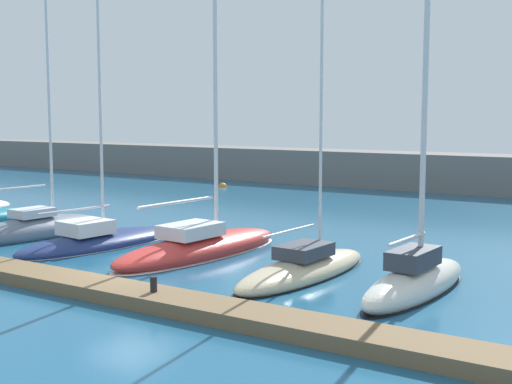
# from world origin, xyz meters

# --- Properties ---
(ground_plane) EXTENTS (120.00, 120.00, 0.00)m
(ground_plane) POSITION_xyz_m (0.00, 0.00, 0.00)
(ground_plane) COLOR #1E567A
(dock_pier) EXTENTS (39.79, 1.51, 0.40)m
(dock_pier) POSITION_xyz_m (0.00, -1.80, 0.20)
(dock_pier) COLOR brown
(dock_pier) RESTS_ON ground_plane
(breakwater_seawall) EXTENTS (108.00, 3.89, 2.64)m
(breakwater_seawall) POSITION_xyz_m (0.00, 31.71, 1.32)
(breakwater_seawall) COLOR slate
(breakwater_seawall) RESTS_ON ground_plane
(sailboat_slate_third) EXTENTS (2.72, 7.16, 12.19)m
(sailboat_slate_third) POSITION_xyz_m (-9.12, 3.78, 0.35)
(sailboat_slate_third) COLOR slate
(sailboat_slate_third) RESTS_ON ground_plane
(sailboat_navy_fourth) EXTENTS (3.39, 7.96, 14.10)m
(sailboat_navy_fourth) POSITION_xyz_m (-5.13, 3.60, 0.26)
(sailboat_navy_fourth) COLOR navy
(sailboat_navy_fourth) RESTS_ON ground_plane
(sailboat_red_fifth) EXTENTS (3.12, 9.03, 17.75)m
(sailboat_red_fifth) POSITION_xyz_m (-0.52, 4.49, 0.44)
(sailboat_red_fifth) COLOR #B72D28
(sailboat_red_fifth) RESTS_ON ground_plane
(sailboat_sand_sixth) EXTENTS (2.39, 7.49, 16.25)m
(sailboat_sand_sixth) POSITION_xyz_m (4.52, 3.67, 0.28)
(sailboat_sand_sixth) COLOR beige
(sailboat_sand_sixth) RESTS_ON ground_plane
(sailboat_ivory_seventh) EXTENTS (1.97, 6.68, 14.82)m
(sailboat_ivory_seventh) POSITION_xyz_m (8.46, 3.52, 0.52)
(sailboat_ivory_seventh) COLOR silver
(sailboat_ivory_seventh) RESTS_ON ground_plane
(mooring_buoy_orange) EXTENTS (0.61, 0.61, 0.61)m
(mooring_buoy_orange) POSITION_xyz_m (-14.34, 25.36, 0.00)
(mooring_buoy_orange) COLOR orange
(mooring_buoy_orange) RESTS_ON ground_plane
(dock_bollard) EXTENTS (0.20, 0.20, 0.44)m
(dock_bollard) POSITION_xyz_m (2.66, -1.80, 0.62)
(dock_bollard) COLOR black
(dock_bollard) RESTS_ON dock_pier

